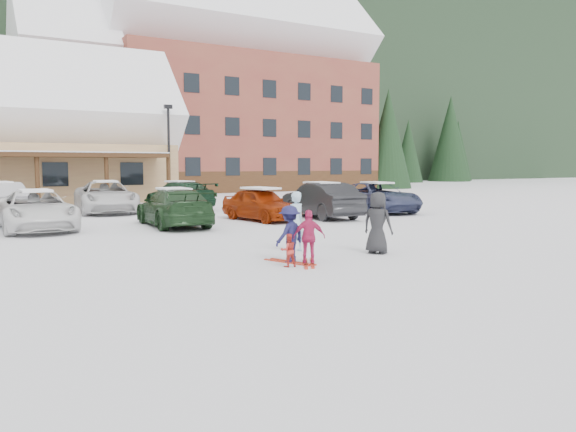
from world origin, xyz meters
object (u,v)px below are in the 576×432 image
lamp_post (169,147)px  parked_car_11 (180,195)px  parked_car_4 (261,204)px  child_magenta (309,237)px  parked_car_2 (36,210)px  parked_car_5 (321,200)px  toddler_red (288,250)px  parked_car_10 (106,197)px  parked_car_3 (174,207)px  alpine_hotel (218,98)px  parked_car_6 (377,197)px  bystander_dark (378,223)px  child_navy (290,234)px  adult_skier (295,222)px

lamp_post → parked_car_11: bearing=-103.6°
parked_car_4 → child_magenta: bearing=-120.0°
parked_car_11 → parked_car_2: bearing=33.1°
parked_car_4 → parked_car_5: size_ratio=0.85×
parked_car_11 → toddler_red: bearing=70.5°
child_magenta → parked_car_10: (-0.94, 17.14, 0.13)m
parked_car_3 → parked_car_10: bearing=-80.3°
parked_car_4 → lamp_post: bearing=78.6°
alpine_hotel → parked_car_6: bearing=-97.2°
bystander_dark → parked_car_6: size_ratio=0.31×
lamp_post → parked_car_4: 14.07m
lamp_post → child_navy: size_ratio=4.43×
parked_car_2 → parked_car_10: parked_car_10 is taller
parked_car_2 → parked_car_6: parked_car_6 is taller
parked_car_2 → parked_car_3: size_ratio=1.04×
parked_car_5 → alpine_hotel: bearing=-101.5°
alpine_hotel → parked_car_11: bearing=-118.3°
parked_car_5 → parked_car_6: parked_car_5 is taller
alpine_hotel → parked_car_11: 25.21m
parked_car_6 → bystander_dark: bearing=-123.0°
parked_car_3 → parked_car_5: 6.79m
alpine_hotel → parked_car_4: (-10.52, -28.80, -7.94)m
child_magenta → parked_car_11: (2.99, 17.55, 0.09)m
adult_skier → child_magenta: adult_skier is taller
parked_car_11 → alpine_hotel: bearing=-126.3°
parked_car_6 → parked_car_2: bearing=-174.1°
child_magenta → parked_car_10: parked_car_10 is taller
child_navy → parked_car_2: (-4.48, 10.40, 0.03)m
child_magenta → parked_car_2: (-4.79, 10.78, 0.08)m
toddler_red → parked_car_6: bearing=-126.1°
adult_skier → parked_car_5: adult_skier is taller
parked_car_2 → parked_car_11: (7.78, 6.76, 0.02)m
adult_skier → parked_car_4: size_ratio=0.40×
lamp_post → child_navy: (-4.76, -23.23, -2.77)m
child_navy → bystander_dark: (2.72, 0.02, 0.13)m
alpine_hotel → adult_skier: (-13.66, -36.84, -7.81)m
child_magenta → parked_car_6: 15.20m
adult_skier → parked_car_5: bearing=-138.9°
child_navy → parked_car_4: (4.13, 9.44, -0.00)m
parked_car_3 → parked_car_11: bearing=-107.7°
parked_car_4 → parked_car_5: parked_car_5 is taller
lamp_post → parked_car_6: lamp_post is taller
child_navy → parked_car_6: (11.12, 10.32, 0.05)m
parked_car_10 → child_navy: bearing=-83.0°
adult_skier → parked_car_3: size_ratio=0.33×
adult_skier → parked_car_10: (-1.62, 15.37, -0.04)m
bystander_dark → parked_car_11: bystander_dark is taller
toddler_red → parked_car_11: parked_car_11 is taller
lamp_post → parked_car_4: bearing=-92.6°
toddler_red → child_navy: 0.64m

